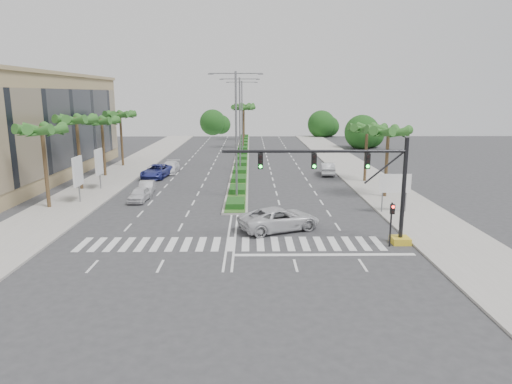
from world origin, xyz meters
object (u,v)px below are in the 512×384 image
at_px(car_parked_c, 157,171).
at_px(car_crossing, 279,219).
at_px(car_parked_a, 140,194).
at_px(car_parked_b, 147,188).
at_px(car_right, 327,169).
at_px(car_parked_d, 170,167).

xyz_separation_m(car_parked_c, car_crossing, (13.50, -21.84, 0.05)).
distance_m(car_parked_a, car_parked_b, 3.20).
bearing_deg(car_crossing, car_parked_b, 22.06).
bearing_deg(car_parked_a, car_right, 38.33).
distance_m(car_parked_b, car_crossing, 17.90).
xyz_separation_m(car_parked_a, car_right, (20.12, 14.17, 0.11)).
relative_size(car_parked_a, car_right, 0.83).
xyz_separation_m(car_parked_c, car_parked_d, (1.01, 3.44, -0.07)).
relative_size(car_parked_c, car_right, 1.22).
bearing_deg(car_parked_b, car_parked_a, -94.52).
xyz_separation_m(car_parked_a, car_parked_c, (-0.87, 12.40, 0.13)).
bearing_deg(car_parked_b, car_right, 23.42).
bearing_deg(car_parked_c, car_parked_d, 81.36).
bearing_deg(car_parked_a, car_parked_b, 93.79).
distance_m(car_parked_c, car_parked_d, 3.59).
xyz_separation_m(car_parked_a, car_parked_d, (0.14, 15.84, 0.06)).
distance_m(car_parked_b, car_right, 22.95).
bearing_deg(car_right, car_parked_b, 33.12).
bearing_deg(car_parked_b, car_crossing, -50.09).
bearing_deg(car_parked_d, car_right, -2.13).
height_order(car_parked_a, car_right, car_right).
distance_m(car_parked_d, car_right, 20.06).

